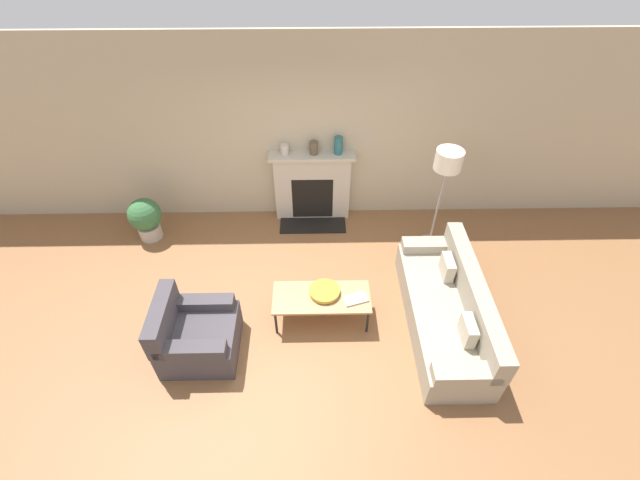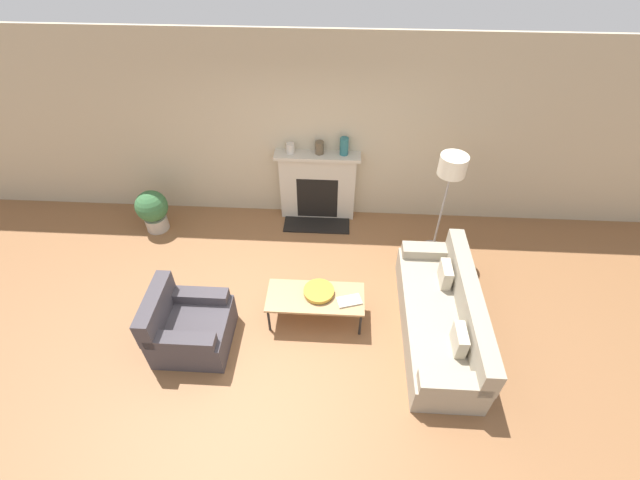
% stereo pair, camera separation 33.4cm
% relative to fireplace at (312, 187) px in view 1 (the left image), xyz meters
% --- Properties ---
extents(ground_plane, '(18.00, 18.00, 0.00)m').
position_rel_fireplace_xyz_m(ground_plane, '(-0.18, -2.37, -0.58)').
color(ground_plane, brown).
extents(wall_back, '(18.00, 0.06, 2.90)m').
position_rel_fireplace_xyz_m(wall_back, '(-0.18, 0.14, 0.87)').
color(wall_back, '#BCAD8E').
rests_on(wall_back, ground_plane).
extents(fireplace, '(1.30, 0.59, 1.18)m').
position_rel_fireplace_xyz_m(fireplace, '(0.00, 0.00, 0.00)').
color(fireplace, beige).
rests_on(fireplace, ground_plane).
extents(couch, '(0.82, 2.19, 0.79)m').
position_rel_fireplace_xyz_m(couch, '(1.68, -2.25, -0.28)').
color(couch, '#9E937F').
rests_on(couch, ground_plane).
extents(armchair_near, '(0.89, 0.84, 0.83)m').
position_rel_fireplace_xyz_m(armchair_near, '(-1.41, -2.58, -0.27)').
color(armchair_near, '#423D42').
rests_on(armchair_near, ground_plane).
extents(coffee_table, '(1.22, 0.53, 0.43)m').
position_rel_fireplace_xyz_m(coffee_table, '(0.10, -2.12, -0.18)').
color(coffee_table, tan).
rests_on(coffee_table, ground_plane).
extents(bowl, '(0.39, 0.39, 0.07)m').
position_rel_fireplace_xyz_m(bowl, '(0.14, -2.07, -0.11)').
color(bowl, '#BC8E2D').
rests_on(bowl, coffee_table).
extents(book, '(0.33, 0.25, 0.02)m').
position_rel_fireplace_xyz_m(book, '(0.52, -2.18, -0.14)').
color(book, '#B2A893').
rests_on(book, coffee_table).
extents(floor_lamp, '(0.37, 0.37, 1.66)m').
position_rel_fireplace_xyz_m(floor_lamp, '(1.81, -0.73, 0.78)').
color(floor_lamp, gray).
rests_on(floor_lamp, ground_plane).
extents(mantel_vase_left, '(0.12, 0.12, 0.15)m').
position_rel_fireplace_xyz_m(mantel_vase_left, '(-0.40, 0.01, 0.68)').
color(mantel_vase_left, beige).
rests_on(mantel_vase_left, fireplace).
extents(mantel_vase_center_left, '(0.13, 0.13, 0.19)m').
position_rel_fireplace_xyz_m(mantel_vase_center_left, '(0.03, 0.01, 0.70)').
color(mantel_vase_center_left, brown).
rests_on(mantel_vase_center_left, fireplace).
extents(mantel_vase_center_right, '(0.13, 0.13, 0.27)m').
position_rel_fireplace_xyz_m(mantel_vase_center_right, '(0.39, 0.01, 0.74)').
color(mantel_vase_center_right, '#28666B').
rests_on(mantel_vase_center_right, fireplace).
extents(potted_plant, '(0.49, 0.49, 0.70)m').
position_rel_fireplace_xyz_m(potted_plant, '(-2.56, -0.48, -0.19)').
color(potted_plant, '#B2A899').
rests_on(potted_plant, ground_plane).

